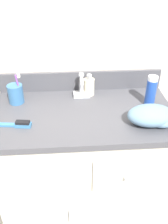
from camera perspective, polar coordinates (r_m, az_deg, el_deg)
ground_plane at (r=1.84m, az=-0.06°, el=-22.06°), size 6.00×6.00×0.00m
wall_back at (r=1.41m, az=-0.97°, el=16.28°), size 1.10×0.08×2.20m
vanity at (r=1.50m, az=-0.13°, el=-12.82°), size 0.92×0.52×0.82m
backsplash at (r=1.44m, az=-0.76°, el=7.12°), size 0.92×0.02×0.11m
sink_faucet at (r=1.37m, az=-0.56°, el=5.41°), size 0.09×0.09×0.14m
toothbrush_cup at (r=1.36m, az=-15.32°, el=4.05°), size 0.08×0.08×0.17m
soap_dispenser at (r=1.39m, az=1.17°, el=5.90°), size 0.06×0.06×0.13m
shaving_cream_can at (r=1.32m, az=15.07°, el=4.65°), size 0.05×0.05×0.16m
hairbrush at (r=1.19m, az=-15.03°, el=-2.73°), size 0.19×0.05×0.03m
hand_towel at (r=1.19m, az=15.58°, el=-0.95°), size 0.22×0.15×0.09m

